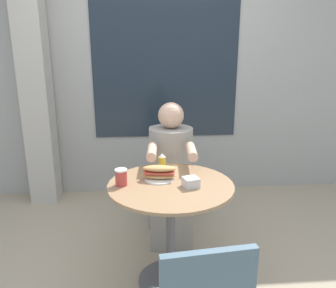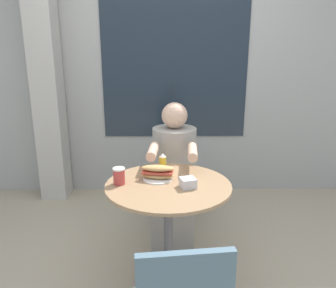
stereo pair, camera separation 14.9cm
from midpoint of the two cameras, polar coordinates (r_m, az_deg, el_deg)
ground_plane at (r=2.45m, az=1.93°, el=-22.74°), size 8.00×8.00×0.00m
storefront_wall at (r=3.54m, az=1.07°, el=13.70°), size 8.00×0.09×2.80m
lattice_pillar at (r=3.55m, az=-19.16°, el=9.58°), size 0.26×0.26×2.40m
cafe_table at (r=2.16m, az=2.07°, el=-11.55°), size 0.80×0.80×0.72m
diner_chair at (r=3.03m, az=2.46°, el=-3.64°), size 0.40×0.40×0.87m
seated_diner at (r=2.72m, az=2.64°, el=-6.62°), size 0.39×0.65×1.15m
sandwich_on_plate at (r=2.14m, az=0.21°, el=-5.08°), size 0.22×0.20×0.10m
drink_cup at (r=2.07m, az=-6.48°, el=-5.59°), size 0.08×0.08×0.11m
napkin_box at (r=2.03m, az=5.60°, el=-6.77°), size 0.11×0.11×0.06m
condiment_bottle at (r=2.32m, az=0.90°, el=-3.05°), size 0.05×0.05×0.11m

